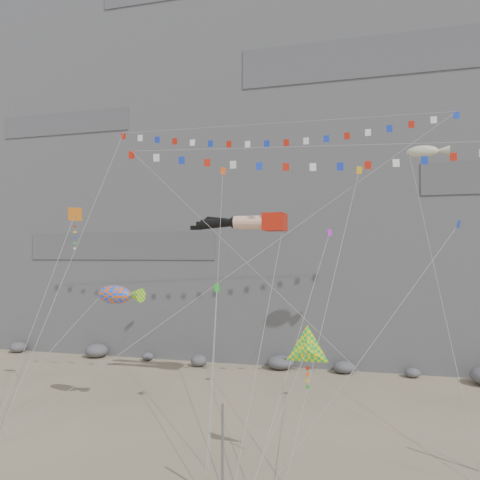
{
  "coord_description": "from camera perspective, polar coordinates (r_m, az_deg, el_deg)",
  "views": [
    {
      "loc": [
        7.9,
        -27.89,
        10.96
      ],
      "look_at": [
        -1.92,
        9.0,
        12.22
      ],
      "focal_mm": 35.0,
      "sensor_mm": 36.0,
      "label": 1
    }
  ],
  "objects": [
    {
      "name": "harlequin_kite",
      "position": [
        35.89,
        -19.5,
        2.93
      ],
      "size": [
        2.56,
        6.97,
        15.27
      ],
      "color": "red",
      "rests_on": "ground"
    },
    {
      "name": "fish_windsock",
      "position": [
        33.82,
        -15.08,
        -6.47
      ],
      "size": [
        8.3,
        6.73,
        11.7
      ],
      "color": "#F2590C",
      "rests_on": "ground"
    },
    {
      "name": "anchor_pole_center",
      "position": [
        22.9,
        -2.15,
        -24.5
      ],
      "size": [
        0.12,
        0.12,
        4.31
      ],
      "primitive_type": "cylinder",
      "color": "slate",
      "rests_on": "ground"
    },
    {
      "name": "delta_kite",
      "position": [
        24.06,
        8.18,
        -13.13
      ],
      "size": [
        3.73,
        3.85,
        8.12
      ],
      "color": "yellow",
      "rests_on": "ground"
    },
    {
      "name": "small_kite_d",
      "position": [
        34.96,
        14.2,
        7.74
      ],
      "size": [
        4.1,
        13.05,
        21.38
      ],
      "color": "yellow",
      "rests_on": "ground"
    },
    {
      "name": "flag_banner_upper",
      "position": [
        40.03,
        4.41,
        13.97
      ],
      "size": [
        27.73,
        15.59,
        29.93
      ],
      "color": "red",
      "rests_on": "ground"
    },
    {
      "name": "small_kite_a",
      "position": [
        39.3,
        -2.11,
        8.03
      ],
      "size": [
        4.33,
        15.04,
        23.3
      ],
      "color": "#FF5815",
      "rests_on": "ground"
    },
    {
      "name": "talus_boulders",
      "position": [
        46.74,
        4.97,
        -14.69
      ],
      "size": [
        60.0,
        3.0,
        1.2
      ],
      "primitive_type": null,
      "color": "#5E5E63",
      "rests_on": "ground"
    },
    {
      "name": "flag_banner_lower",
      "position": [
        33.91,
        10.51,
        11.18
      ],
      "size": [
        28.03,
        10.35,
        21.68
      ],
      "color": "red",
      "rests_on": "ground"
    },
    {
      "name": "small_kite_c",
      "position": [
        30.4,
        -2.87,
        -6.15
      ],
      "size": [
        2.84,
        9.27,
        12.56
      ],
      "color": "green",
      "rests_on": "ground"
    },
    {
      "name": "ground",
      "position": [
        30.99,
        -0.92,
        -22.6
      ],
      "size": [
        120.0,
        120.0,
        0.0
      ],
      "primitive_type": "plane",
      "color": "#9E896D",
      "rests_on": "ground"
    },
    {
      "name": "small_kite_e",
      "position": [
        30.03,
        24.74,
        1.2
      ],
      "size": [
        10.25,
        7.41,
        17.39
      ],
      "color": "#1632C0",
      "rests_on": "ground"
    },
    {
      "name": "small_kite_b",
      "position": [
        32.13,
        10.7,
        0.3
      ],
      "size": [
        3.42,
        11.67,
        16.93
      ],
      "color": "#B121C2",
      "rests_on": "ground"
    },
    {
      "name": "blimp_windsock",
      "position": [
        38.6,
        21.35,
        9.93
      ],
      "size": [
        3.55,
        11.89,
        21.93
      ],
      "color": "beige",
      "rests_on": "ground"
    },
    {
      "name": "cliff",
      "position": [
        62.01,
        7.34,
        11.21
      ],
      "size": [
        80.0,
        28.0,
        50.0
      ],
      "primitive_type": "cube",
      "color": "slate",
      "rests_on": "ground"
    },
    {
      "name": "legs_kite",
      "position": [
        36.64,
        1.09,
        2.12
      ],
      "size": [
        7.7,
        17.07,
        20.82
      ],
      "rotation": [
        0.0,
        0.0,
        0.0
      ],
      "color": "red",
      "rests_on": "ground"
    }
  ]
}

